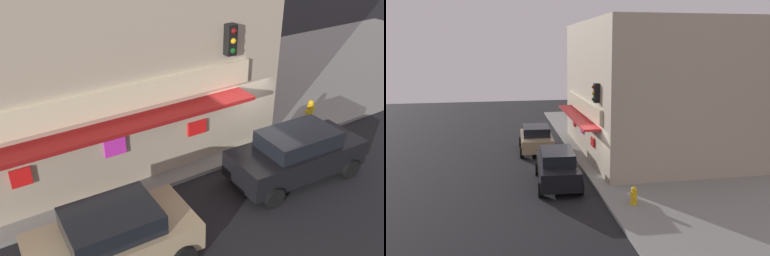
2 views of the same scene
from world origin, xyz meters
The scene contains 9 objects.
ground_plane centered at (0.00, 0.00, 0.00)m, with size 60.40×60.40×0.00m, color black.
sidewalk centered at (0.00, 5.12, 0.07)m, with size 40.27×10.24×0.13m, color gray.
corner_building centered at (-4.35, 5.22, 3.97)m, with size 11.90×9.96×7.68m.
traffic_light centered at (-0.58, 0.69, 3.15)m, with size 0.32×0.58×4.69m.
fire_hydrant centered at (3.94, 1.04, 0.49)m, with size 0.51×0.27×0.74m.
trash_can centered at (0.02, 2.16, 0.60)m, with size 0.58×0.58×0.93m, color #2D2D2D.
pedestrian centered at (-3.36, 1.57, 1.02)m, with size 0.47×0.48×1.63m.
parked_car_tan centered at (-5.73, -2.01, 0.82)m, with size 4.01×2.19×1.59m.
parked_car_black centered at (0.57, -1.58, 0.85)m, with size 4.44×2.15×1.65m.
Camera 1 is at (-8.15, -9.41, 7.80)m, focal length 39.59 mm.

